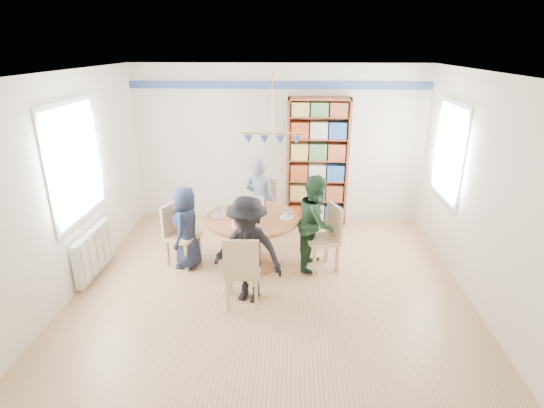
# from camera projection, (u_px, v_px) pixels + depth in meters

# --- Properties ---
(ground) EXTENTS (5.00, 5.00, 0.00)m
(ground) POSITION_uv_depth(u_px,v_px,m) (270.00, 291.00, 5.48)
(ground) COLOR tan
(room_shell) EXTENTS (5.00, 5.00, 5.00)m
(room_shell) POSITION_uv_depth(u_px,v_px,m) (255.00, 150.00, 5.72)
(room_shell) COLOR white
(room_shell) RESTS_ON ground
(radiator) EXTENTS (0.12, 1.00, 0.60)m
(radiator) POSITION_uv_depth(u_px,v_px,m) (94.00, 251.00, 5.76)
(radiator) COLOR silver
(radiator) RESTS_ON ground
(dining_table) EXTENTS (1.30, 1.30, 0.75)m
(dining_table) POSITION_uv_depth(u_px,v_px,m) (253.00, 230.00, 5.93)
(dining_table) COLOR #995F32
(dining_table) RESTS_ON ground
(chair_left) EXTENTS (0.52, 0.52, 0.90)m
(chair_left) POSITION_uv_depth(u_px,v_px,m) (178.00, 232.00, 6.01)
(chair_left) COLOR #D7B684
(chair_left) RESTS_ON ground
(chair_right) EXTENTS (0.54, 0.54, 0.94)m
(chair_right) POSITION_uv_depth(u_px,v_px,m) (327.00, 234.00, 5.87)
(chair_right) COLOR #D7B684
(chair_right) RESTS_ON ground
(chair_far) EXTENTS (0.55, 0.55, 0.96)m
(chair_far) POSITION_uv_depth(u_px,v_px,m) (263.00, 205.00, 6.91)
(chair_far) COLOR #D7B684
(chair_far) RESTS_ON ground
(chair_near) EXTENTS (0.43, 0.43, 0.93)m
(chair_near) POSITION_uv_depth(u_px,v_px,m) (242.00, 268.00, 4.99)
(chair_near) COLOR #D7B684
(chair_near) RESTS_ON ground
(person_left) EXTENTS (0.44, 0.61, 1.18)m
(person_left) POSITION_uv_depth(u_px,v_px,m) (186.00, 227.00, 5.92)
(person_left) COLOR #161E32
(person_left) RESTS_ON ground
(person_right) EXTENTS (0.62, 0.74, 1.35)m
(person_right) POSITION_uv_depth(u_px,v_px,m) (316.00, 222.00, 5.87)
(person_right) COLOR #19321E
(person_right) RESTS_ON ground
(person_far) EXTENTS (0.56, 0.44, 1.34)m
(person_far) POSITION_uv_depth(u_px,v_px,m) (260.00, 200.00, 6.73)
(person_far) COLOR gray
(person_far) RESTS_ON ground
(person_near) EXTENTS (0.99, 0.75, 1.36)m
(person_near) POSITION_uv_depth(u_px,v_px,m) (248.00, 250.00, 5.07)
(person_near) COLOR black
(person_near) RESTS_ON ground
(bookshelf) EXTENTS (1.04, 0.31, 2.18)m
(bookshelf) POSITION_uv_depth(u_px,v_px,m) (317.00, 163.00, 7.25)
(bookshelf) COLOR brown
(bookshelf) RESTS_ON ground
(tableware) EXTENTS (1.16, 1.16, 0.30)m
(tableware) POSITION_uv_depth(u_px,v_px,m) (251.00, 212.00, 5.86)
(tableware) COLOR white
(tableware) RESTS_ON dining_table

